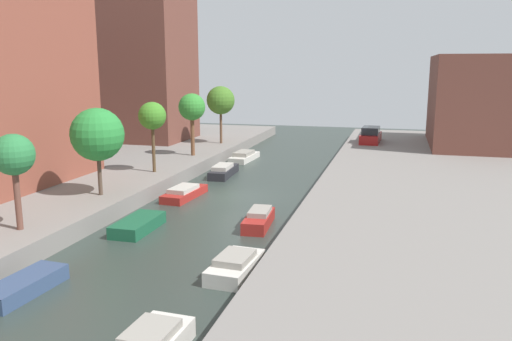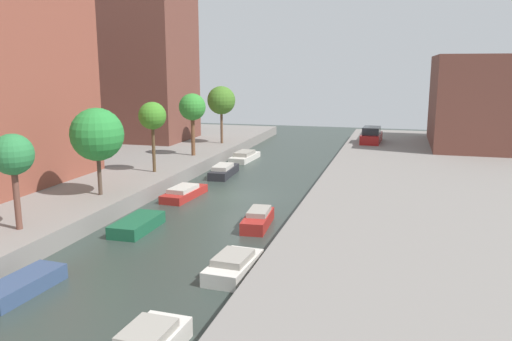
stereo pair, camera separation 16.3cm
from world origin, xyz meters
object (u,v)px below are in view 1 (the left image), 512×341
(street_tree_2, at_px, (152,117))
(moored_boat_left_3, at_px, (223,171))
(street_tree_4, at_px, (221,101))
(moored_boat_left_2, at_px, (184,193))
(moored_boat_left_0, at_px, (24,286))
(moored_boat_left_4, at_px, (244,156))
(parked_car, at_px, (371,136))
(low_block_right, at_px, (487,101))
(street_tree_1, at_px, (97,135))
(street_tree_3, at_px, (192,108))
(street_tree_0, at_px, (14,156))
(moored_boat_right_1, at_px, (235,266))
(apartment_tower_far, at_px, (136,16))
(moored_boat_right_2, at_px, (259,219))
(moored_boat_left_1, at_px, (138,225))

(street_tree_2, relative_size, moored_boat_left_3, 1.14)
(street_tree_4, bearing_deg, moored_boat_left_2, -78.65)
(moored_boat_left_3, bearing_deg, street_tree_2, -130.52)
(moored_boat_left_0, xyz_separation_m, moored_boat_left_4, (-0.06, 29.41, 0.05))
(moored_boat_left_0, bearing_deg, parked_car, 73.70)
(low_block_right, bearing_deg, street_tree_1, -132.90)
(street_tree_3, height_order, moored_boat_left_3, street_tree_3)
(low_block_right, distance_m, street_tree_0, 41.81)
(moored_boat_left_0, distance_m, moored_boat_right_1, 8.18)
(apartment_tower_far, bearing_deg, moored_boat_right_2, -50.39)
(street_tree_0, xyz_separation_m, street_tree_4, (0.00, 28.63, 0.73))
(street_tree_3, height_order, moored_boat_right_1, street_tree_3)
(street_tree_3, height_order, moored_boat_left_2, street_tree_3)
(street_tree_1, distance_m, street_tree_4, 21.77)
(street_tree_0, distance_m, moored_boat_left_4, 25.92)
(apartment_tower_far, distance_m, moored_boat_left_2, 25.84)
(street_tree_0, bearing_deg, moored_boat_left_2, 72.39)
(low_block_right, xyz_separation_m, street_tree_0, (-24.85, -33.61, -0.78))
(street_tree_2, relative_size, moored_boat_right_1, 1.46)
(parked_car, relative_size, moored_boat_left_0, 1.33)
(moored_boat_left_4, bearing_deg, low_block_right, 20.97)
(street_tree_4, relative_size, moored_boat_left_1, 1.56)
(street_tree_1, relative_size, moored_boat_left_2, 1.21)
(moored_boat_left_3, bearing_deg, street_tree_4, 110.05)
(moored_boat_left_0, bearing_deg, moored_boat_right_1, 28.36)
(apartment_tower_far, xyz_separation_m, moored_boat_left_1, (13.05, -25.34, -13.15))
(apartment_tower_far, distance_m, moored_boat_left_3, 21.45)
(low_block_right, height_order, parked_car, low_block_right)
(street_tree_2, bearing_deg, moored_boat_left_0, -79.24)
(moored_boat_left_0, bearing_deg, moored_boat_left_4, 90.11)
(parked_car, distance_m, moored_boat_left_2, 24.54)
(apartment_tower_far, height_order, street_tree_4, apartment_tower_far)
(moored_boat_right_1, bearing_deg, street_tree_1, 146.48)
(moored_boat_left_0, bearing_deg, street_tree_0, 130.18)
(street_tree_0, distance_m, street_tree_4, 28.64)
(moored_boat_left_0, relative_size, moored_boat_right_2, 1.00)
(apartment_tower_far, bearing_deg, moored_boat_left_3, -40.60)
(low_block_right, bearing_deg, street_tree_3, -153.60)
(street_tree_3, height_order, moored_boat_left_0, street_tree_3)
(parked_car, bearing_deg, street_tree_0, -113.33)
(street_tree_3, distance_m, moored_boat_left_3, 6.68)
(moored_boat_left_1, bearing_deg, moored_boat_left_2, 93.09)
(moored_boat_left_1, bearing_deg, street_tree_2, 111.55)
(moored_boat_left_1, bearing_deg, street_tree_3, 102.76)
(moored_boat_left_3, bearing_deg, moored_boat_left_1, -89.45)
(low_block_right, relative_size, moored_boat_left_3, 2.96)
(moored_boat_left_3, bearing_deg, street_tree_0, -101.60)
(street_tree_0, distance_m, moored_boat_right_2, 12.45)
(street_tree_4, xyz_separation_m, moored_boat_left_1, (3.90, -24.58, -4.89))
(apartment_tower_far, bearing_deg, parked_car, 9.01)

